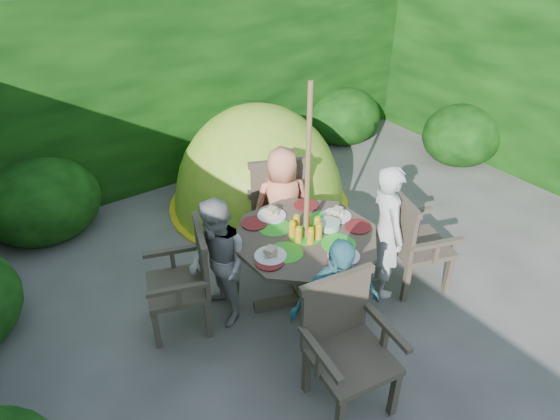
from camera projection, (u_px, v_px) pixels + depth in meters
ground at (384, 318)px, 4.70m from camera, size 60.00×60.00×0.00m
hedge_enclosure at (302, 148)px, 4.94m from camera, size 9.00×9.00×2.50m
patio_table at (306, 246)px, 4.54m from camera, size 1.74×1.74×0.95m
parasol_pole at (307, 206)px, 4.30m from camera, size 0.06×0.06×2.20m
garden_chair_right at (412, 240)px, 4.84m from camera, size 0.70×0.74×1.01m
garden_chair_left at (186, 279)px, 4.38m from camera, size 0.68×0.72×0.97m
garden_chair_back at (275, 197)px, 5.48m from camera, size 0.80×0.76×1.05m
garden_chair_front at (346, 344)px, 3.71m from camera, size 0.69×0.64×1.04m
child_right at (386, 231)px, 4.70m from camera, size 0.48×0.58×1.38m
child_left at (218, 264)px, 4.39m from camera, size 0.51×0.64×1.25m
child_back at (282, 204)px, 5.21m from camera, size 0.73×0.62×1.27m
child_front at (335, 308)px, 3.90m from camera, size 0.81×0.52×1.29m
dome_tent at (260, 204)px, 6.42m from camera, size 2.39×2.39×2.61m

